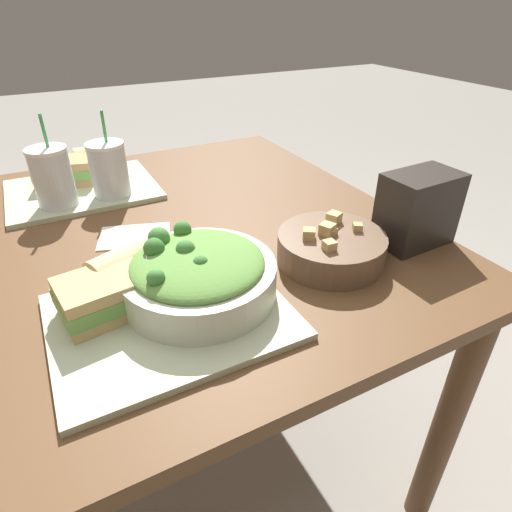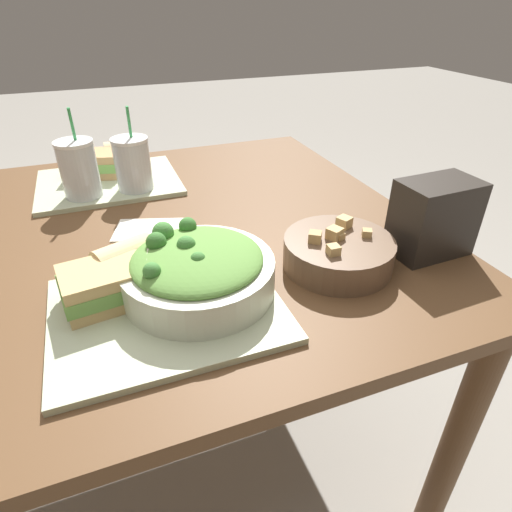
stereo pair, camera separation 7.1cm
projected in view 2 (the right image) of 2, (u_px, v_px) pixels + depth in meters
The scene contains 14 objects.
ground_plane at pixel (164, 445), 1.31m from camera, with size 12.00×12.00×0.00m, color gray.
dining_table at pixel (132, 269), 0.97m from camera, with size 1.28×1.07×0.74m.
tray_near at pixel (167, 310), 0.69m from camera, with size 0.36×0.30×0.01m.
tray_far at pixel (109, 182), 1.15m from camera, with size 0.36×0.30×0.01m.
salad_bowl at pixel (197, 269), 0.71m from camera, with size 0.25×0.25×0.10m.
soup_bowl at pixel (338, 251), 0.80m from camera, with size 0.21×0.21×0.08m.
sandwich_near at pixel (105, 285), 0.69m from camera, with size 0.15×0.12×0.06m.
baguette_near at pixel (127, 260), 0.74m from camera, with size 0.12×0.10×0.07m.
sandwich_far at pixel (94, 164), 1.17m from camera, with size 0.17×0.13×0.06m.
baguette_far at pixel (120, 153), 1.23m from camera, with size 0.08×0.07×0.07m.
drink_cup_dark at pixel (79, 171), 1.03m from camera, with size 0.09×0.09×0.21m.
drink_cup_red at pixel (133, 165), 1.07m from camera, with size 0.09×0.09×0.21m.
chip_bag at pixel (434, 218), 0.82m from camera, with size 0.15×0.10×0.15m.
napkin_folded at pixel (149, 229), 0.94m from camera, with size 0.17×0.14×0.00m.
Camera 2 is at (-0.02, -0.85, 1.19)m, focal length 30.00 mm.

